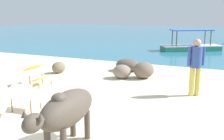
{
  "coord_description": "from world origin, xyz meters",
  "views": [
    {
      "loc": [
        3.93,
        -4.82,
        2.39
      ],
      "look_at": [
        0.42,
        3.0,
        0.55
      ],
      "focal_mm": 43.75,
      "sensor_mm": 36.0,
      "label": 1
    }
  ],
  "objects": [
    {
      "name": "cow",
      "position": [
        1.41,
        -1.12,
        0.75
      ],
      "size": [
        0.62,
        1.9,
        1.07
      ],
      "rotation": [
        0.0,
        0.0,
        4.75
      ],
      "color": "#4C4238",
      "rests_on": "sand_beach"
    },
    {
      "name": "sand_beach",
      "position": [
        0.0,
        0.0,
        0.02
      ],
      "size": [
        18.0,
        14.0,
        0.04
      ],
      "primitive_type": "cube",
      "color": "beige",
      "rests_on": "ground"
    },
    {
      "name": "deck_chair_far",
      "position": [
        -0.51,
        -0.09,
        0.42
      ],
      "size": [
        0.63,
        0.83,
        0.68
      ],
      "rotation": [
        0.0,
        0.0,
        1.7
      ],
      "color": "olive",
      "rests_on": "sand_beach"
    },
    {
      "name": "shore_rock_large",
      "position": [
        -2.21,
        3.81,
        0.26
      ],
      "size": [
        0.58,
        0.68,
        0.45
      ],
      "primitive_type": "ellipsoid",
      "rotation": [
        0.0,
        0.0,
        1.26
      ],
      "color": "#756651",
      "rests_on": "sand_beach"
    },
    {
      "name": "shore_rock_medium",
      "position": [
        0.36,
        4.03,
        0.29
      ],
      "size": [
        0.89,
        0.89,
        0.5
      ],
      "primitive_type": "ellipsoid",
      "rotation": [
        0.0,
        0.0,
        0.59
      ],
      "color": "gray",
      "rests_on": "sand_beach"
    },
    {
      "name": "shore_rock_flat",
      "position": [
        0.1,
        5.27,
        0.29
      ],
      "size": [
        1.11,
        0.99,
        0.49
      ],
      "primitive_type": "ellipsoid",
      "rotation": [
        0.0,
        0.0,
        2.97
      ],
      "color": "brown",
      "rests_on": "sand_beach"
    },
    {
      "name": "water_surface",
      "position": [
        0.0,
        22.0,
        0.0
      ],
      "size": [
        60.0,
        36.0,
        0.03
      ],
      "primitive_type": "cube",
      "color": "teal",
      "rests_on": "ground"
    },
    {
      "name": "deck_chair_near",
      "position": [
        -1.82,
        2.04,
        0.42
      ],
      "size": [
        0.84,
        0.65,
        0.68
      ],
      "rotation": [
        0.0,
        0.0,
        6.12
      ],
      "color": "olive",
      "rests_on": "sand_beach"
    },
    {
      "name": "shore_rock_small",
      "position": [
        1.07,
        4.35,
        0.34
      ],
      "size": [
        0.97,
        1.01,
        0.6
      ],
      "primitive_type": "ellipsoid",
      "rotation": [
        0.0,
        0.0,
        1.03
      ],
      "color": "#6B5B4C",
      "rests_on": "sand_beach"
    },
    {
      "name": "person_standing",
      "position": [
        3.01,
        2.96,
        0.99
      ],
      "size": [
        0.44,
        0.32,
        1.62
      ],
      "rotation": [
        0.0,
        0.0,
        5.28
      ],
      "color": "#DBC64C",
      "rests_on": "sand_beach"
    },
    {
      "name": "boat_green",
      "position": [
        1.5,
        12.56,
        0.29
      ],
      "size": [
        3.73,
        2.91,
        1.29
      ],
      "rotation": [
        0.0,
        0.0,
        0.55
      ],
      "color": "#338E66",
      "rests_on": "water_surface"
    }
  ]
}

